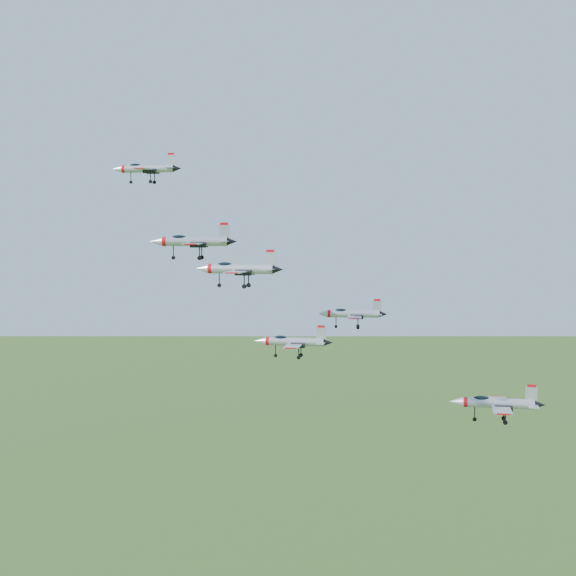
{
  "coord_description": "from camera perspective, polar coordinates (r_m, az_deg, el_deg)",
  "views": [
    {
      "loc": [
        14.06,
        -119.6,
        137.96
      ],
      "look_at": [
        5.49,
        -1.85,
        128.73
      ],
      "focal_mm": 50.0,
      "sensor_mm": 36.0,
      "label": 1
    }
  ],
  "objects": [
    {
      "name": "jet_right_high",
      "position": [
        105.59,
        -6.83,
        3.32
      ],
      "size": [
        11.57,
        9.53,
        3.1
      ],
      "rotation": [
        0.0,
        0.0,
        0.03
      ],
      "color": "#A5ABB2"
    },
    {
      "name": "jet_trail",
      "position": [
        122.18,
        14.55,
        -7.91
      ],
      "size": [
        13.78,
        11.45,
        3.68
      ],
      "rotation": [
        0.0,
        0.0,
        -0.1
      ],
      "color": "#A5ABB2"
    },
    {
      "name": "jet_left_low",
      "position": [
        128.57,
        4.52,
        -1.83
      ],
      "size": [
        11.27,
        9.25,
        3.02
      ],
      "rotation": [
        0.0,
        0.0,
        -0.01
      ],
      "color": "#A5ABB2"
    },
    {
      "name": "jet_lead",
      "position": [
        133.81,
        -10.09,
        8.36
      ],
      "size": [
        11.75,
        9.72,
        3.14
      ],
      "rotation": [
        0.0,
        0.0,
        -0.07
      ],
      "color": "#A5ABB2"
    },
    {
      "name": "jet_left_high",
      "position": [
        120.81,
        -3.57,
        1.38
      ],
      "size": [
        13.76,
        11.49,
        3.68
      ],
      "rotation": [
        0.0,
        0.0,
        -0.15
      ],
      "color": "#A5ABB2"
    },
    {
      "name": "jet_right_low",
      "position": [
        110.29,
        0.31,
        -3.82
      ],
      "size": [
        10.97,
        9.11,
        2.93
      ],
      "rotation": [
        0.0,
        0.0,
        -0.1
      ],
      "color": "#A5ABB2"
    }
  ]
}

